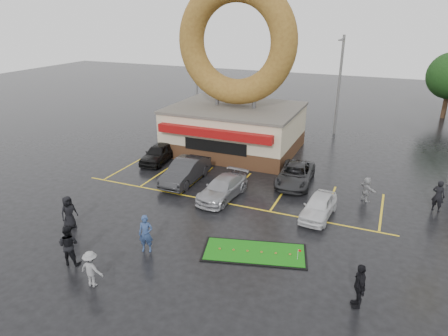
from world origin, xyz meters
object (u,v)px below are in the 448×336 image
at_px(putting_green, 254,252).
at_px(streetlight_left, 196,76).
at_px(car_grey, 295,174).
at_px(car_black, 158,153).
at_px(car_silver, 223,188).
at_px(streetlight_mid, 339,84).
at_px(person_cameraman, 359,286).
at_px(donut_shop, 235,97).
at_px(dumpster, 180,135).
at_px(person_blue, 146,234).
at_px(car_white, 319,206).
at_px(car_dgrey, 186,171).

bearing_deg(putting_green, streetlight_left, 122.95).
xyz_separation_m(streetlight_left, car_grey, (13.35, -11.92, -4.12)).
bearing_deg(car_black, car_silver, -34.85).
distance_m(streetlight_left, car_grey, 18.37).
distance_m(streetlight_left, car_black, 12.87).
distance_m(streetlight_mid, car_silver, 17.88).
distance_m(streetlight_left, person_cameraman, 29.64).
bearing_deg(streetlight_mid, streetlight_left, -175.91).
bearing_deg(car_silver, putting_green, -46.64).
bearing_deg(car_silver, donut_shop, 113.11).
height_order(person_cameraman, putting_green, person_cameraman).
bearing_deg(car_black, car_grey, -5.72).
relative_size(donut_shop, car_silver, 3.04).
distance_m(car_black, car_silver, 8.10).
height_order(streetlight_left, dumpster, streetlight_left).
bearing_deg(dumpster, car_silver, -49.91).
height_order(streetlight_mid, person_cameraman, streetlight_mid).
height_order(person_blue, putting_green, person_blue).
bearing_deg(streetlight_left, person_blue, -69.14).
xyz_separation_m(person_blue, dumpster, (-6.87, 15.83, -0.30)).
distance_m(donut_shop, streetlight_mid, 10.59).
relative_size(car_black, person_blue, 2.16).
bearing_deg(putting_green, car_white, 66.83).
bearing_deg(dumpster, car_white, -34.63).
distance_m(streetlight_left, person_blue, 24.69).
xyz_separation_m(streetlight_left, putting_green, (13.57, -20.94, -4.74)).
distance_m(car_silver, putting_green, 6.41).
distance_m(car_white, person_blue, 9.75).
height_order(car_silver, person_blue, person_blue).
relative_size(car_dgrey, person_blue, 2.50).
height_order(car_black, person_blue, person_blue).
relative_size(car_black, putting_green, 0.77).
height_order(car_dgrey, car_white, car_dgrey).
distance_m(streetlight_mid, person_cameraman, 24.57).
height_order(car_black, car_white, car_black).
bearing_deg(person_cameraman, streetlight_mid, 172.99).
relative_size(streetlight_mid, car_grey, 1.90).
distance_m(donut_shop, person_cameraman, 19.93).
distance_m(car_black, car_grey, 10.71).
xyz_separation_m(donut_shop, person_blue, (1.69, -15.85, -3.51)).
xyz_separation_m(car_dgrey, car_white, (9.27, -1.46, -0.15)).
distance_m(car_white, dumpster, 16.56).
relative_size(car_white, person_blue, 1.95).
xyz_separation_m(car_dgrey, car_grey, (6.94, 2.63, -0.13)).
bearing_deg(dumpster, streetlight_left, 103.08).
height_order(car_grey, dumpster, car_grey).
relative_size(streetlight_left, person_blue, 4.72).
xyz_separation_m(car_silver, person_blue, (-1.03, -6.93, 0.31)).
xyz_separation_m(car_silver, car_white, (5.97, -0.15, -0.01)).
xyz_separation_m(car_black, car_dgrey, (3.78, -2.63, 0.09)).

